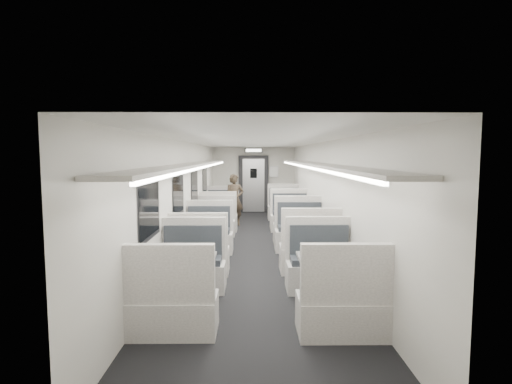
{
  "coord_description": "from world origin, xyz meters",
  "views": [
    {
      "loc": [
        -0.07,
        -8.72,
        2.11
      ],
      "look_at": [
        0.05,
        1.82,
        1.14
      ],
      "focal_mm": 28.0,
      "sensor_mm": 36.0,
      "label": 1
    }
  ],
  "objects_px": {
    "booth_left_b": "(214,227)",
    "vestibule_door": "(254,184)",
    "passenger": "(234,200)",
    "booth_left_c": "(205,243)",
    "booth_right_d": "(330,282)",
    "booth_right_a": "(286,211)",
    "exit_sign": "(254,150)",
    "booth_left_d": "(184,282)",
    "booth_right_b": "(293,222)",
    "booth_left_a": "(221,213)",
    "booth_right_c": "(305,240)"
  },
  "relations": [
    {
      "from": "booth_left_b",
      "to": "passenger",
      "type": "relative_size",
      "value": 1.27
    },
    {
      "from": "booth_left_b",
      "to": "passenger",
      "type": "distance_m",
      "value": 2.37
    },
    {
      "from": "booth_right_d",
      "to": "exit_sign",
      "type": "bearing_deg",
      "value": 96.45
    },
    {
      "from": "booth_left_c",
      "to": "booth_right_d",
      "type": "height_order",
      "value": "booth_right_d"
    },
    {
      "from": "booth_left_a",
      "to": "booth_left_d",
      "type": "xyz_separation_m",
      "value": [
        0.0,
        -6.45,
        -0.0
      ]
    },
    {
      "from": "booth_right_b",
      "to": "booth_left_b",
      "type": "bearing_deg",
      "value": -163.44
    },
    {
      "from": "passenger",
      "to": "vestibule_door",
      "type": "height_order",
      "value": "vestibule_door"
    },
    {
      "from": "booth_right_a",
      "to": "passenger",
      "type": "distance_m",
      "value": 1.66
    },
    {
      "from": "booth_left_b",
      "to": "passenger",
      "type": "xyz_separation_m",
      "value": [
        0.41,
        2.29,
        0.42
      ]
    },
    {
      "from": "booth_left_b",
      "to": "vestibule_door",
      "type": "distance_m",
      "value": 5.15
    },
    {
      "from": "booth_left_a",
      "to": "passenger",
      "type": "distance_m",
      "value": 0.58
    },
    {
      "from": "booth_left_b",
      "to": "booth_left_c",
      "type": "height_order",
      "value": "booth_left_c"
    },
    {
      "from": "booth_right_b",
      "to": "booth_right_d",
      "type": "distance_m",
      "value": 4.93
    },
    {
      "from": "booth_right_b",
      "to": "vestibule_door",
      "type": "height_order",
      "value": "vestibule_door"
    },
    {
      "from": "booth_left_a",
      "to": "booth_left_c",
      "type": "height_order",
      "value": "booth_left_c"
    },
    {
      "from": "booth_left_c",
      "to": "booth_left_d",
      "type": "height_order",
      "value": "booth_left_c"
    },
    {
      "from": "booth_left_c",
      "to": "passenger",
      "type": "bearing_deg",
      "value": 84.39
    },
    {
      "from": "booth_left_c",
      "to": "booth_right_c",
      "type": "bearing_deg",
      "value": 4.22
    },
    {
      "from": "booth_left_b",
      "to": "vestibule_door",
      "type": "height_order",
      "value": "vestibule_door"
    },
    {
      "from": "booth_left_b",
      "to": "booth_left_c",
      "type": "relative_size",
      "value": 0.93
    },
    {
      "from": "booth_right_c",
      "to": "exit_sign",
      "type": "xyz_separation_m",
      "value": [
        -1.0,
        6.26,
        1.88
      ]
    },
    {
      "from": "booth_right_d",
      "to": "vestibule_door",
      "type": "relative_size",
      "value": 1.01
    },
    {
      "from": "booth_left_a",
      "to": "booth_right_c",
      "type": "height_order",
      "value": "booth_right_c"
    },
    {
      "from": "booth_right_b",
      "to": "booth_right_c",
      "type": "bearing_deg",
      "value": -90.0
    },
    {
      "from": "booth_left_b",
      "to": "exit_sign",
      "type": "xyz_separation_m",
      "value": [
        1.0,
        4.52,
        1.93
      ]
    },
    {
      "from": "booth_left_b",
      "to": "booth_right_a",
      "type": "xyz_separation_m",
      "value": [
        2.0,
        2.56,
        0.04
      ]
    },
    {
      "from": "booth_left_a",
      "to": "booth_right_b",
      "type": "bearing_deg",
      "value": -38.19
    },
    {
      "from": "booth_right_a",
      "to": "passenger",
      "type": "height_order",
      "value": "passenger"
    },
    {
      "from": "booth_left_d",
      "to": "booth_right_d",
      "type": "relative_size",
      "value": 0.99
    },
    {
      "from": "booth_left_d",
      "to": "exit_sign",
      "type": "xyz_separation_m",
      "value": [
        1.0,
        8.81,
        1.9
      ]
    },
    {
      "from": "booth_right_c",
      "to": "booth_right_d",
      "type": "xyz_separation_m",
      "value": [
        0.0,
        -2.59,
        -0.02
      ]
    },
    {
      "from": "booth_right_c",
      "to": "passenger",
      "type": "distance_m",
      "value": 4.35
    },
    {
      "from": "booth_left_c",
      "to": "booth_right_d",
      "type": "xyz_separation_m",
      "value": [
        2.0,
        -2.44,
        0.0
      ]
    },
    {
      "from": "booth_right_a",
      "to": "booth_right_c",
      "type": "relative_size",
      "value": 0.97
    },
    {
      "from": "booth_right_b",
      "to": "passenger",
      "type": "bearing_deg",
      "value": 133.08
    },
    {
      "from": "vestibule_door",
      "to": "booth_right_b",
      "type": "bearing_deg",
      "value": -77.23
    },
    {
      "from": "booth_left_c",
      "to": "booth_left_d",
      "type": "xyz_separation_m",
      "value": [
        0.0,
        -2.4,
        -0.0
      ]
    },
    {
      "from": "booth_right_d",
      "to": "passenger",
      "type": "bearing_deg",
      "value": 103.49
    },
    {
      "from": "booth_left_b",
      "to": "vestibule_door",
      "type": "relative_size",
      "value": 0.94
    },
    {
      "from": "booth_left_a",
      "to": "booth_left_b",
      "type": "distance_m",
      "value": 2.17
    },
    {
      "from": "booth_right_b",
      "to": "booth_right_c",
      "type": "distance_m",
      "value": 2.34
    },
    {
      "from": "booth_left_b",
      "to": "booth_left_c",
      "type": "distance_m",
      "value": 1.89
    },
    {
      "from": "booth_left_b",
      "to": "booth_left_d",
      "type": "height_order",
      "value": "booth_left_d"
    },
    {
      "from": "booth_left_a",
      "to": "booth_right_b",
      "type": "distance_m",
      "value": 2.54
    },
    {
      "from": "passenger",
      "to": "exit_sign",
      "type": "bearing_deg",
      "value": 71.53
    },
    {
      "from": "booth_left_b",
      "to": "exit_sign",
      "type": "distance_m",
      "value": 5.02
    },
    {
      "from": "booth_right_d",
      "to": "exit_sign",
      "type": "relative_size",
      "value": 3.42
    },
    {
      "from": "booth_right_a",
      "to": "booth_right_b",
      "type": "xyz_separation_m",
      "value": [
        0.0,
        -1.96,
        0.0
      ]
    },
    {
      "from": "booth_left_d",
      "to": "passenger",
      "type": "bearing_deg",
      "value": 86.43
    },
    {
      "from": "booth_left_b",
      "to": "passenger",
      "type": "bearing_deg",
      "value": 79.85
    }
  ]
}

